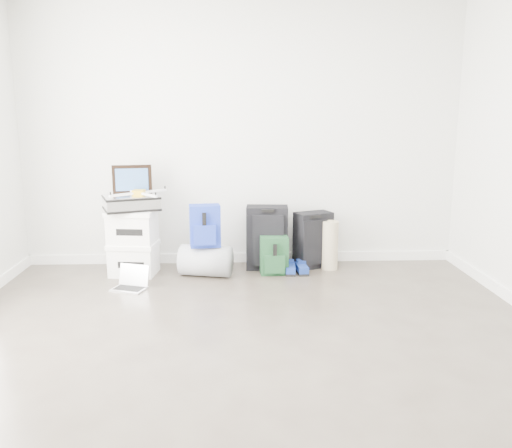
{
  "coord_description": "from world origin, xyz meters",
  "views": [
    {
      "loc": [
        -0.1,
        -3.12,
        1.59
      ],
      "look_at": [
        0.12,
        1.9,
        0.54
      ],
      "focal_mm": 38.0,
      "sensor_mm": 36.0,
      "label": 1
    }
  ],
  "objects_px": {
    "boxes_stack": "(133,242)",
    "large_suitcase": "(267,238)",
    "briefcase": "(131,203)",
    "laptop": "(131,283)",
    "carry_on": "(313,240)",
    "duffel_bag": "(206,261)"
  },
  "relations": [
    {
      "from": "briefcase",
      "to": "duffel_bag",
      "type": "xyz_separation_m",
      "value": [
        0.71,
        -0.09,
        -0.57
      ]
    },
    {
      "from": "briefcase",
      "to": "carry_on",
      "type": "bearing_deg",
      "value": -14.12
    },
    {
      "from": "carry_on",
      "to": "laptop",
      "type": "relative_size",
      "value": 1.66
    },
    {
      "from": "boxes_stack",
      "to": "large_suitcase",
      "type": "distance_m",
      "value": 1.34
    },
    {
      "from": "duffel_bag",
      "to": "large_suitcase",
      "type": "xyz_separation_m",
      "value": [
        0.62,
        0.23,
        0.17
      ]
    },
    {
      "from": "carry_on",
      "to": "duffel_bag",
      "type": "bearing_deg",
      "value": 170.36
    },
    {
      "from": "large_suitcase",
      "to": "carry_on",
      "type": "xyz_separation_m",
      "value": [
        0.48,
        0.03,
        -0.04
      ]
    },
    {
      "from": "boxes_stack",
      "to": "briefcase",
      "type": "height_order",
      "value": "briefcase"
    },
    {
      "from": "large_suitcase",
      "to": "carry_on",
      "type": "distance_m",
      "value": 0.48
    },
    {
      "from": "briefcase",
      "to": "laptop",
      "type": "distance_m",
      "value": 0.81
    },
    {
      "from": "briefcase",
      "to": "carry_on",
      "type": "distance_m",
      "value": 1.87
    },
    {
      "from": "boxes_stack",
      "to": "briefcase",
      "type": "bearing_deg",
      "value": 0.0
    },
    {
      "from": "boxes_stack",
      "to": "duffel_bag",
      "type": "bearing_deg",
      "value": 0.11
    },
    {
      "from": "boxes_stack",
      "to": "large_suitcase",
      "type": "bearing_deg",
      "value": 13.31
    },
    {
      "from": "large_suitcase",
      "to": "boxes_stack",
      "type": "bearing_deg",
      "value": -169.96
    },
    {
      "from": "briefcase",
      "to": "large_suitcase",
      "type": "height_order",
      "value": "briefcase"
    },
    {
      "from": "boxes_stack",
      "to": "briefcase",
      "type": "distance_m",
      "value": 0.39
    },
    {
      "from": "briefcase",
      "to": "large_suitcase",
      "type": "xyz_separation_m",
      "value": [
        1.33,
        0.14,
        -0.39
      ]
    },
    {
      "from": "large_suitcase",
      "to": "duffel_bag",
      "type": "bearing_deg",
      "value": -155.52
    },
    {
      "from": "briefcase",
      "to": "laptop",
      "type": "height_order",
      "value": "briefcase"
    },
    {
      "from": "briefcase",
      "to": "boxes_stack",
      "type": "bearing_deg",
      "value": 0.0
    },
    {
      "from": "briefcase",
      "to": "duffel_bag",
      "type": "height_order",
      "value": "briefcase"
    }
  ]
}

